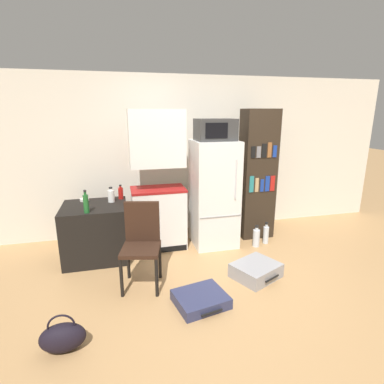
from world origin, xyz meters
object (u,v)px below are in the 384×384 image
(bookshelf, at_px, (257,175))
(suitcase_small_flat, at_px, (201,299))
(bottle_green_tall, at_px, (86,203))
(bottle_ketchup_red, at_px, (121,193))
(bottle_milk_white, at_px, (111,196))
(side_table, at_px, (96,232))
(water_bottle_front, at_px, (256,237))
(bowl, at_px, (85,200))
(chair, at_px, (142,238))
(refrigerator, at_px, (214,194))
(water_bottle_middle, at_px, (266,234))
(suitcase_large_flat, at_px, (256,270))
(kitchen_hutch, at_px, (158,185))
(handbag, at_px, (63,337))
(microwave, at_px, (215,130))

(bookshelf, xyz_separation_m, suitcase_small_flat, (-1.29, -1.50, -0.90))
(bottle_green_tall, bearing_deg, bottle_ketchup_red, 51.30)
(bottle_green_tall, distance_m, bottle_milk_white, 0.48)
(side_table, bearing_deg, bottle_ketchup_red, 33.53)
(water_bottle_front, bearing_deg, bottle_green_tall, -178.26)
(bowl, xyz_separation_m, chair, (0.67, -1.01, -0.19))
(side_table, relative_size, refrigerator, 0.54)
(refrigerator, distance_m, suitcase_small_flat, 1.64)
(refrigerator, relative_size, water_bottle_middle, 4.66)
(bookshelf, distance_m, suitcase_large_flat, 1.55)
(kitchen_hutch, relative_size, water_bottle_front, 6.03)
(bowl, distance_m, suitcase_large_flat, 2.39)
(bottle_ketchup_red, height_order, bottle_green_tall, bottle_green_tall)
(bottle_ketchup_red, bearing_deg, suitcase_small_flat, -65.20)
(water_bottle_front, bearing_deg, kitchen_hutch, 165.75)
(chair, xyz_separation_m, water_bottle_middle, (1.84, 0.62, -0.41))
(side_table, xyz_separation_m, handbag, (-0.18, -1.63, -0.23))
(bottle_green_tall, height_order, chair, bottle_green_tall)
(side_table, xyz_separation_m, refrigerator, (1.63, 0.06, 0.39))
(microwave, height_order, water_bottle_front, microwave)
(suitcase_small_flat, height_order, handbag, handbag)
(bowl, distance_m, suitcase_small_flat, 2.07)
(microwave, distance_m, handbag, 2.90)
(chair, bearing_deg, kitchen_hutch, 84.19)
(bottle_green_tall, bearing_deg, chair, -39.46)
(side_table, relative_size, bottle_ketchup_red, 4.09)
(bottle_green_tall, bearing_deg, bottle_milk_white, 54.00)
(handbag, relative_size, water_bottle_front, 1.14)
(kitchen_hutch, distance_m, bookshelf, 1.50)
(refrigerator, height_order, suitcase_small_flat, refrigerator)
(kitchen_hutch, xyz_separation_m, microwave, (0.78, -0.08, 0.74))
(suitcase_large_flat, height_order, water_bottle_middle, water_bottle_middle)
(chair, xyz_separation_m, suitcase_small_flat, (0.52, -0.55, -0.49))
(refrigerator, distance_m, bottle_green_tall, 1.72)
(side_table, relative_size, water_bottle_front, 2.55)
(side_table, height_order, water_bottle_middle, side_table)
(microwave, height_order, suitcase_large_flat, microwave)
(bottle_milk_white, relative_size, water_bottle_front, 0.63)
(bookshelf, relative_size, suitcase_small_flat, 3.36)
(microwave, height_order, suitcase_small_flat, microwave)
(refrigerator, relative_size, bottle_milk_white, 7.46)
(microwave, bearing_deg, handbag, -137.01)
(suitcase_small_flat, bearing_deg, side_table, 117.15)
(bottle_ketchup_red, xyz_separation_m, bottle_green_tall, (-0.40, -0.50, 0.03))
(suitcase_small_flat, bearing_deg, bowl, 115.76)
(bottle_milk_white, bearing_deg, water_bottle_middle, -6.63)
(bottle_ketchup_red, xyz_separation_m, suitcase_large_flat, (1.48, -1.20, -0.72))
(bottle_milk_white, bearing_deg, bottle_ketchup_red, 43.89)
(microwave, height_order, bottle_ketchup_red, microwave)
(handbag, bearing_deg, suitcase_large_flat, 18.18)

